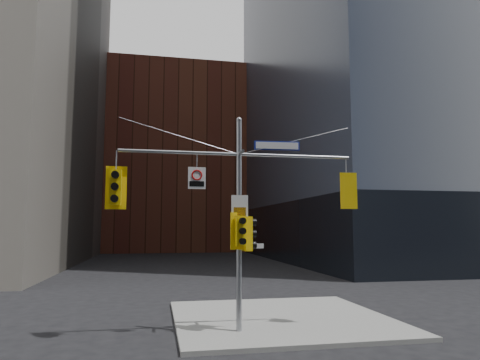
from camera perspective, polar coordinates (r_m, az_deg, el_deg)
name	(u,v)px	position (r m, az deg, el deg)	size (l,w,h in m)	color
ground	(252,353)	(12.94, 1.68, -22.11)	(160.00, 160.00, 0.00)	black
sidewalk_corner	(281,318)	(17.17, 5.43, -17.87)	(8.00, 8.00, 0.15)	gray
podium_ne	(430,232)	(53.79, 23.95, -6.34)	(36.40, 36.40, 6.00)	black
brick_midrise	(175,163)	(70.98, -8.73, 2.24)	(26.00, 20.00, 28.00)	brown
signal_assembly	(239,201)	(14.43, -0.12, -2.76)	(8.00, 0.80, 7.30)	#94979C
traffic_light_west_arm	(116,187)	(14.27, -16.27, -0.92)	(0.67, 0.52, 1.40)	yellow
traffic_light_east_arm	(347,191)	(15.67, 14.05, -1.45)	(0.61, 0.49, 1.28)	yellow
traffic_light_pole_side	(249,234)	(14.48, 1.15, -7.18)	(0.48, 0.41, 1.15)	yellow
traffic_light_pole_front	(241,231)	(14.14, 0.08, -6.81)	(0.58, 0.51, 1.23)	yellow
street_sign_blade	(277,146)	(14.99, 4.96, 4.59)	(1.60, 0.14, 0.31)	#10219A
regulatory_sign_arm	(197,177)	(14.27, -5.77, 0.36)	(0.59, 0.07, 0.73)	silver
regulatory_sign_pole	(240,207)	(14.30, -0.04, -3.58)	(0.56, 0.06, 0.74)	silver
street_blade_ew	(252,246)	(14.51, 1.63, -8.80)	(0.81, 0.13, 0.16)	silver
street_blade_ns	(237,246)	(14.86, -0.46, -8.82)	(0.09, 0.77, 0.15)	#145926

